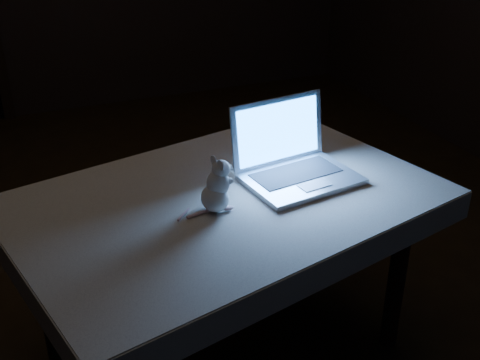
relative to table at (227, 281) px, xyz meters
name	(u,v)px	position (x,y,z in m)	size (l,w,h in m)	color
floor	(183,274)	(0.00, 0.58, -0.36)	(5.00, 5.00, 0.00)	black
table	(227,281)	(0.00, 0.00, 0.00)	(1.34, 0.86, 0.72)	black
tablecloth	(219,217)	(-0.04, -0.04, 0.32)	(1.45, 0.97, 0.10)	beige
laptop	(303,148)	(0.29, -0.01, 0.50)	(0.39, 0.35, 0.27)	silver
plush_mouse	(215,185)	(-0.07, -0.08, 0.46)	(0.14, 0.14, 0.19)	white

